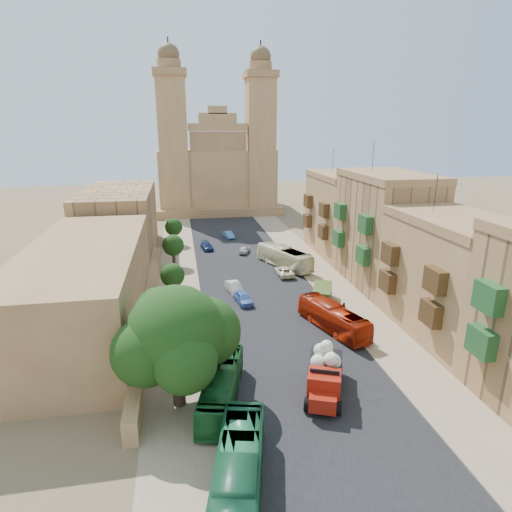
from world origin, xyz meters
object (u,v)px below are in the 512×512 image
object	(u,v)px
olive_pickup	(322,295)
bus_red_east	(333,318)
bus_green_south	(238,478)
street_tree_c	(173,245)
street_tree_d	(174,227)
pedestrian_a	(366,332)
car_dkblue	(207,246)
pedestrian_c	(344,309)
car_blue_b	(229,235)
church	(216,169)
car_cream	(284,271)
street_tree_b	(173,275)
street_tree_a	(171,318)
red_truck	(325,373)
car_white_a	(234,287)
car_white_b	(244,250)
ficus_tree	(177,337)
bus_cream_east	(284,257)
car_blue_a	(243,298)
bus_green_north	(222,387)

from	to	relation	value
olive_pickup	bus_red_east	world-z (taller)	bus_red_east
olive_pickup	bus_green_south	xyz separation A→B (m)	(-12.99, -24.91, 0.53)
street_tree_c	bus_green_south	bearing A→B (deg)	-85.10
street_tree_d	pedestrian_a	distance (m)	41.40
car_dkblue	pedestrian_c	bearing A→B (deg)	-74.13
olive_pickup	car_blue_b	xyz separation A→B (m)	(-7.00, 30.82, -0.32)
church	car_cream	bearing A→B (deg)	-84.85
street_tree_b	bus_green_south	xyz separation A→B (m)	(3.51, -28.91, -1.39)
street_tree_a	red_truck	bearing A→B (deg)	-37.23
street_tree_b	car_cream	xyz separation A→B (m)	(14.42, 5.52, -2.23)
street_tree_b	car_white_a	size ratio (longest dim) A/B	1.10
church	street_tree_d	size ratio (longest dim) A/B	8.10
car_dkblue	car_white_b	bearing A→B (deg)	-36.38
ficus_tree	olive_pickup	size ratio (longest dim) A/B	1.84
church	street_tree_d	xyz separation A→B (m)	(-10.00, -30.61, -6.52)
street_tree_b	pedestrian_a	size ratio (longest dim) A/B	2.30
street_tree_d	bus_cream_east	bearing A→B (deg)	-44.15
car_blue_a	car_cream	xyz separation A→B (m)	(6.71, 8.27, -0.05)
bus_cream_east	pedestrian_c	xyz separation A→B (m)	(2.18, -17.13, -0.66)
car_dkblue	pedestrian_a	distance (m)	35.66
bus_green_north	street_tree_c	bearing A→B (deg)	110.47
street_tree_a	bus_green_south	size ratio (longest dim) A/B	0.44
street_tree_a	car_dkblue	distance (m)	32.51
bus_red_east	pedestrian_c	world-z (taller)	bus_red_east
street_tree_a	bus_red_east	bearing A→B (deg)	4.43
pedestrian_a	car_dkblue	bearing A→B (deg)	-72.99
olive_pickup	car_white_b	world-z (taller)	olive_pickup
bus_green_south	bus_red_east	distance (m)	21.60
bus_green_south	pedestrian_a	distance (m)	20.85
street_tree_c	car_blue_a	world-z (taller)	street_tree_c
bus_red_east	olive_pickup	bearing A→B (deg)	-117.78
ficus_tree	car_blue_a	size ratio (longest dim) A/B	2.37
street_tree_b	pedestrian_c	distance (m)	19.35
red_truck	car_cream	distance (m)	26.21
street_tree_a	pedestrian_a	xyz separation A→B (m)	(17.50, -1.46, -2.12)
red_truck	bus_cream_east	world-z (taller)	red_truck
street_tree_a	car_dkblue	bearing A→B (deg)	80.84
street_tree_b	pedestrian_c	xyz separation A→B (m)	(17.50, -8.00, -2.05)
street_tree_b	street_tree_d	size ratio (longest dim) A/B	0.94
car_dkblue	car_white_b	size ratio (longest dim) A/B	1.22
street_tree_d	bus_green_north	world-z (taller)	street_tree_d
street_tree_a	car_blue_a	xyz separation A→B (m)	(7.72, 9.24, -2.40)
street_tree_a	street_tree_b	xyz separation A→B (m)	(0.00, 12.00, -0.22)
car_white_b	pedestrian_c	distance (m)	25.82
street_tree_d	car_blue_b	distance (m)	10.20
church	bus_green_north	xyz separation A→B (m)	(-6.50, -74.97, -8.23)
street_tree_c	car_blue_b	bearing A→B (deg)	57.34
street_tree_a	car_white_b	distance (m)	30.99
ficus_tree	street_tree_b	distance (m)	20.15
street_tree_c	car_blue_a	size ratio (longest dim) A/B	1.23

